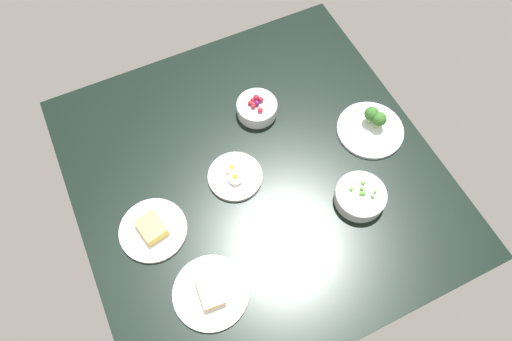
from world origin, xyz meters
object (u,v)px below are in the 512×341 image
at_px(bowl_berries, 257,108).
at_px(plate_cheese, 153,229).
at_px(plate_broccoli, 371,127).
at_px(plate_eggs, 235,176).
at_px(bowl_peas, 360,196).
at_px(plate_sandwich, 211,292).

xyz_separation_m(bowl_berries, plate_cheese, (0.25, -0.46, -0.02)).
bearing_deg(bowl_berries, plate_broccoli, 54.41).
bearing_deg(plate_eggs, plate_cheese, -78.80).
bearing_deg(plate_cheese, plate_broccoli, 92.12).
relative_size(plate_eggs, bowl_peas, 1.10).
relative_size(bowl_berries, plate_eggs, 0.80).
xyz_separation_m(plate_broccoli, plate_sandwich, (0.27, -0.69, -0.01)).
xyz_separation_m(bowl_berries, bowl_peas, (0.43, 0.14, -0.00)).
bearing_deg(bowl_peas, bowl_berries, -161.30).
bearing_deg(plate_sandwich, plate_eggs, 145.27).
bearing_deg(plate_eggs, plate_broccoli, 86.53).
distance_m(bowl_berries, plate_eggs, 0.26).
bearing_deg(plate_cheese, bowl_berries, 118.76).
bearing_deg(plate_sandwich, bowl_peas, 97.47).
height_order(plate_cheese, plate_eggs, same).
height_order(plate_broccoli, bowl_peas, plate_broccoli).
bearing_deg(plate_sandwich, plate_cheese, -160.98).
relative_size(bowl_berries, plate_sandwich, 0.64).
xyz_separation_m(plate_cheese, bowl_peas, (0.17, 0.61, 0.01)).
height_order(plate_cheese, bowl_peas, bowl_peas).
height_order(bowl_berries, plate_sandwich, bowl_berries).
bearing_deg(bowl_berries, plate_cheese, -61.24).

